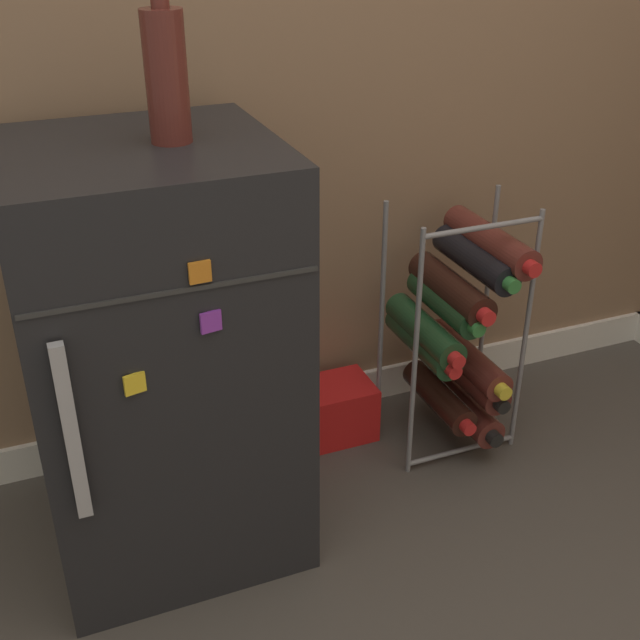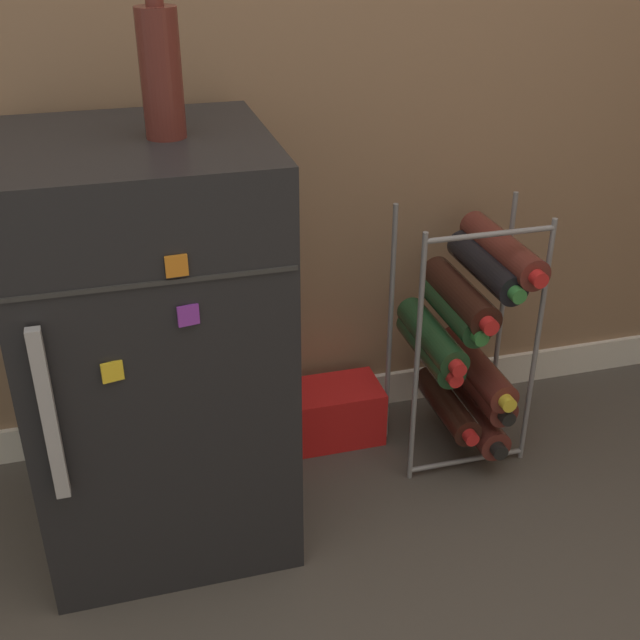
# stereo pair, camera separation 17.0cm
# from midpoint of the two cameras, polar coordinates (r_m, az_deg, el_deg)

# --- Properties ---
(ground_plane) EXTENTS (14.00, 14.00, 0.00)m
(ground_plane) POSITION_cam_midpoint_polar(r_m,az_deg,el_deg) (1.70, 6.71, -18.30)
(ground_plane) COLOR #423D38
(mini_fridge) EXTENTS (0.49, 0.50, 0.85)m
(mini_fridge) POSITION_cam_midpoint_polar(r_m,az_deg,el_deg) (1.61, -14.35, -2.75)
(mini_fridge) COLOR black
(mini_fridge) RESTS_ON ground_plane
(wine_rack) EXTENTS (0.30, 0.32, 0.62)m
(wine_rack) POSITION_cam_midpoint_polar(r_m,az_deg,el_deg) (1.91, 7.17, -0.92)
(wine_rack) COLOR slate
(wine_rack) RESTS_ON ground_plane
(soda_box) EXTENTS (0.30, 0.15, 0.14)m
(soda_box) POSITION_cam_midpoint_polar(r_m,az_deg,el_deg) (2.02, -2.85, -6.78)
(soda_box) COLOR red
(soda_box) RESTS_ON ground_plane
(fridge_top_bottle) EXTENTS (0.07, 0.07, 0.26)m
(fridge_top_bottle) POSITION_cam_midpoint_polar(r_m,az_deg,el_deg) (1.42, -14.41, 16.48)
(fridge_top_bottle) COLOR #56231E
(fridge_top_bottle) RESTS_ON mini_fridge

